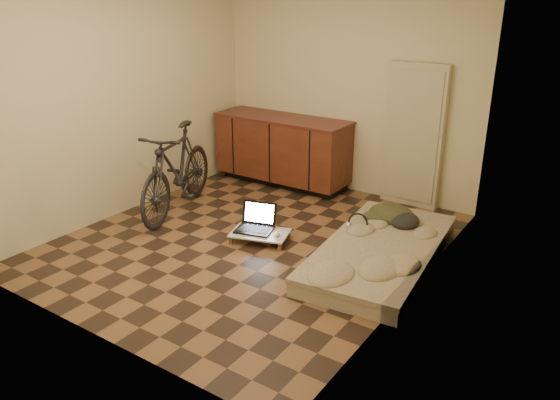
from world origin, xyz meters
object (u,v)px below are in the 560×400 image
Objects in this scene: bicycle at (176,166)px; futon at (380,252)px; lap_desk at (260,233)px; laptop at (256,224)px.

futon is (2.50, 0.17, -0.48)m from bicycle.
lap_desk is 1.49× the size of laptop.
laptop is (-0.09, 0.05, 0.06)m from lap_desk.
futon is at bearing -5.02° from laptop.
bicycle reaches higher than futon.
laptop reaches higher than lap_desk.
laptop is at bearing -175.08° from futon.
bicycle is 2.59× the size of lap_desk.
bicycle is 3.86× the size of laptop.
lap_desk is 0.12m from laptop.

